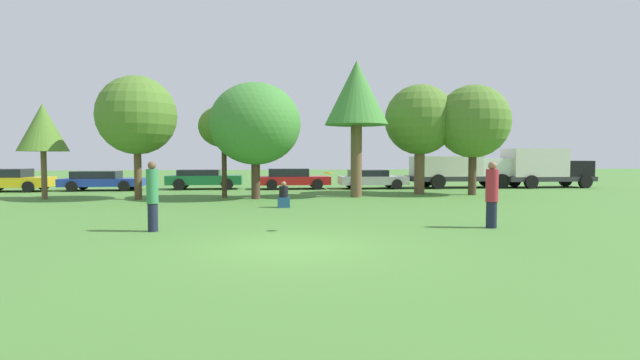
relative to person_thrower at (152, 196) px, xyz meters
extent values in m
plane|color=#477A33|center=(3.54, -2.59, -0.95)|extent=(120.00, 120.00, 0.00)
cylinder|color=#191E33|center=(0.00, 0.00, -0.58)|extent=(0.26, 0.26, 0.75)
cylinder|color=#337F4C|center=(0.00, 0.00, 0.25)|extent=(0.31, 0.31, 0.91)
sphere|color=brown|center=(0.00, 0.00, 0.80)|extent=(0.21, 0.21, 0.21)
cylinder|color=#191E33|center=(9.22, -0.38, -0.58)|extent=(0.29, 0.29, 0.74)
cylinder|color=#A52633|center=(9.22, -0.38, 0.23)|extent=(0.34, 0.34, 0.90)
sphere|color=#8C6647|center=(9.22, -0.38, 0.79)|extent=(0.23, 0.23, 0.23)
cylinder|color=orange|center=(4.62, -0.52, 0.60)|extent=(0.26, 0.26, 0.08)
cube|color=navy|center=(3.64, 5.51, -0.75)|extent=(0.47, 0.39, 0.40)
cylinder|color=black|center=(3.64, 5.51, -0.34)|extent=(0.35, 0.35, 0.43)
sphere|color=#8C6647|center=(3.64, 5.51, -0.03)|extent=(0.20, 0.20, 0.20)
cylinder|color=brown|center=(-7.32, 10.35, 0.16)|extent=(0.25, 0.25, 2.23)
cone|color=#4C7528|center=(-7.32, 10.35, 2.38)|extent=(2.21, 2.21, 2.21)
cylinder|color=brown|center=(-2.94, 9.71, 0.49)|extent=(0.33, 0.33, 2.89)
sphere|color=#4C7528|center=(-2.94, 9.71, 2.93)|extent=(3.61, 3.61, 3.61)
cylinder|color=#473323|center=(0.94, 10.28, 0.43)|extent=(0.24, 0.24, 2.77)
ellipsoid|color=#4C7528|center=(0.94, 10.28, 2.48)|extent=(2.41, 2.41, 2.03)
cylinder|color=#473323|center=(2.47, 9.42, 0.22)|extent=(0.41, 0.41, 2.35)
ellipsoid|color=#3D7F33|center=(2.47, 9.42, 2.56)|extent=(4.23, 4.23, 3.82)
cylinder|color=brown|center=(7.33, 9.84, 0.81)|extent=(0.54, 0.54, 3.52)
cone|color=#3D7F33|center=(7.33, 9.84, 4.12)|extent=(3.11, 3.11, 3.11)
cylinder|color=brown|center=(11.03, 11.42, 0.51)|extent=(0.54, 0.54, 2.91)
sphere|color=#4C7528|center=(11.03, 11.42, 2.98)|extent=(3.70, 3.70, 3.70)
cylinder|color=#473323|center=(13.53, 10.44, 0.43)|extent=(0.41, 0.41, 2.76)
sphere|color=#4C7528|center=(13.53, 10.44, 2.83)|extent=(3.74, 3.74, 3.74)
cube|color=gold|center=(-11.34, 15.56, -0.42)|extent=(4.01, 1.92, 0.55)
cube|color=black|center=(-11.64, 15.56, 0.10)|extent=(2.21, 1.66, 0.48)
cylinder|color=black|center=(-10.12, 16.51, -0.64)|extent=(0.62, 0.18, 0.62)
cylinder|color=black|center=(-10.09, 14.66, -0.64)|extent=(0.62, 0.18, 0.62)
cube|color=#1E389E|center=(-6.54, 15.85, -0.47)|extent=(4.57, 1.82, 0.45)
cube|color=black|center=(-6.88, 15.85, -0.03)|extent=(2.52, 1.57, 0.43)
cylinder|color=black|center=(-5.15, 16.74, -0.65)|extent=(0.61, 0.22, 0.61)
cylinder|color=black|center=(-5.12, 15.01, -0.65)|extent=(0.61, 0.22, 0.61)
cylinder|color=black|center=(-7.96, 16.70, -0.65)|extent=(0.61, 0.22, 0.61)
cylinder|color=black|center=(-7.93, 14.96, -0.65)|extent=(0.61, 0.22, 0.61)
cube|color=#196633|center=(-0.78, 16.37, -0.39)|extent=(4.48, 1.85, 0.55)
cube|color=black|center=(-1.11, 16.36, 0.06)|extent=(2.47, 1.61, 0.35)
cylinder|color=black|center=(0.59, 17.28, -0.61)|extent=(0.69, 0.21, 0.68)
cylinder|color=black|center=(0.62, 15.50, -0.61)|extent=(0.69, 0.21, 0.68)
cylinder|color=black|center=(-2.17, 17.23, -0.61)|extent=(0.69, 0.21, 0.68)
cylinder|color=black|center=(-2.14, 15.45, -0.61)|extent=(0.69, 0.21, 0.68)
cube|color=red|center=(4.60, 15.92, -0.43)|extent=(4.40, 1.85, 0.50)
cube|color=black|center=(4.28, 15.92, 0.06)|extent=(2.43, 1.60, 0.48)
cylinder|color=black|center=(5.94, 16.84, -0.63)|extent=(0.65, 0.18, 0.65)
cylinder|color=black|center=(5.97, 15.06, -0.63)|extent=(0.65, 0.18, 0.65)
cylinder|color=black|center=(3.23, 16.79, -0.63)|extent=(0.65, 0.18, 0.65)
cylinder|color=black|center=(3.26, 15.01, -0.63)|extent=(0.65, 0.18, 0.65)
cube|color=#B2B2B7|center=(9.49, 15.73, -0.44)|extent=(4.13, 1.93, 0.51)
cube|color=black|center=(9.18, 15.73, 0.01)|extent=(2.28, 1.67, 0.39)
cylinder|color=black|center=(10.74, 16.69, -0.64)|extent=(0.62, 0.18, 0.62)
cylinder|color=black|center=(10.77, 14.83, -0.64)|extent=(0.62, 0.18, 0.62)
cylinder|color=black|center=(8.20, 16.64, -0.64)|extent=(0.62, 0.18, 0.62)
cylinder|color=black|center=(8.23, 14.78, -0.64)|extent=(0.62, 0.18, 0.62)
cube|color=#2D2D33|center=(15.12, 15.88, -0.35)|extent=(6.63, 2.24, 0.30)
cube|color=silver|center=(17.16, 15.92, 0.36)|extent=(2.14, 2.06, 1.12)
cube|color=beige|center=(14.20, 15.87, 0.42)|extent=(4.12, 2.20, 1.24)
cylinder|color=black|center=(17.41, 16.99, -0.50)|extent=(0.90, 0.24, 0.90)
cylinder|color=black|center=(17.45, 14.85, -0.50)|extent=(0.90, 0.24, 0.90)
cylinder|color=black|center=(13.29, 16.92, -0.50)|extent=(0.90, 0.24, 0.90)
cylinder|color=black|center=(13.33, 14.78, -0.50)|extent=(0.90, 0.24, 0.90)
cube|color=#2D2D33|center=(20.74, 15.52, -0.39)|extent=(5.84, 2.04, 0.30)
cube|color=black|center=(22.54, 15.55, 0.26)|extent=(1.89, 1.87, 1.00)
cube|color=beige|center=(19.93, 15.51, 0.65)|extent=(3.63, 2.00, 1.77)
cylinder|color=black|center=(22.75, 16.53, -0.54)|extent=(0.83, 0.30, 0.83)
cylinder|color=black|center=(22.79, 14.59, -0.54)|extent=(0.83, 0.30, 0.83)
cylinder|color=black|center=(19.13, 16.46, -0.54)|extent=(0.83, 0.30, 0.83)
cylinder|color=black|center=(19.16, 14.53, -0.54)|extent=(0.83, 0.30, 0.83)
camera|label=1|loc=(3.04, -12.81, 1.04)|focal=26.45mm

